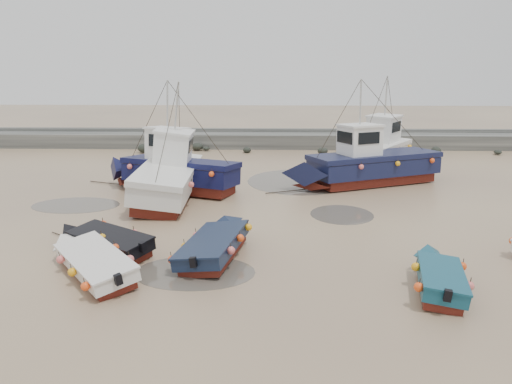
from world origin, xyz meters
TOP-DOWN VIEW (x-y plane):
  - ground at (0.00, 0.00)m, footprint 120.00×120.00m
  - seawall at (0.05, 21.99)m, footprint 60.00×4.92m
  - puddle_a at (-1.82, -3.49)m, footprint 4.40×4.40m
  - puddle_b at (4.45, 3.47)m, footprint 3.10×3.10m
  - puddle_c at (-9.24, 4.72)m, footprint 4.58×4.58m
  - puddle_d at (2.67, 10.16)m, footprint 6.31×6.31m
  - dinghy_0 at (-5.41, -3.58)m, footprint 4.71×5.68m
  - dinghy_1 at (-1.13, -1.81)m, footprint 2.95×6.49m
  - dinghy_2 at (6.48, -4.63)m, footprint 2.35×5.17m
  - dinghy_4 at (-5.63, -1.58)m, footprint 5.29×3.86m
  - cabin_boat_0 at (-4.78, 7.68)m, footprint 9.49×4.81m
  - cabin_boat_1 at (-4.73, 6.57)m, footprint 3.26×11.06m
  - cabin_boat_2 at (6.65, 9.52)m, footprint 10.78×6.06m
  - cabin_boat_3 at (8.56, 14.13)m, footprint 6.34×8.16m
  - person at (-2.83, 8.32)m, footprint 0.67×0.48m

SIDE VIEW (x-z plane):
  - ground at x=0.00m, z-range 0.00..0.00m
  - person at x=-2.83m, z-range -0.87..0.87m
  - puddle_a at x=-1.82m, z-range 0.00..0.01m
  - puddle_b at x=4.45m, z-range 0.00..0.01m
  - puddle_c at x=-9.24m, z-range 0.00..0.01m
  - puddle_d at x=2.67m, z-range 0.00..0.01m
  - dinghy_0 at x=-5.41m, z-range -0.18..1.25m
  - dinghy_1 at x=-1.13m, z-range -0.17..1.25m
  - dinghy_4 at x=-5.63m, z-range -0.16..1.26m
  - dinghy_2 at x=6.48m, z-range -0.15..1.28m
  - seawall at x=0.05m, z-range -0.12..1.38m
  - cabin_boat_2 at x=6.65m, z-range -1.80..4.42m
  - cabin_boat_1 at x=-4.73m, z-range -1.80..4.42m
  - cabin_boat_0 at x=-4.78m, z-range -1.75..4.47m
  - cabin_boat_3 at x=8.56m, z-range -1.73..4.49m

